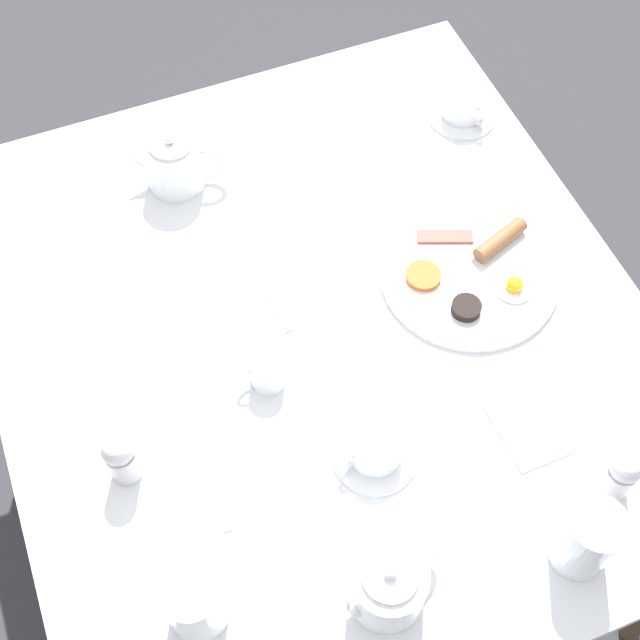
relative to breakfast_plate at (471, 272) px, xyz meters
The scene contains 15 objects.
ground_plane 0.77m from the breakfast_plate, ahead, with size 8.00×8.00×0.00m, color #333338.
table 0.29m from the breakfast_plate, ahead, with size 1.08×1.23×0.70m.
breakfast_plate is the anchor object (origin of this frame).
teapot_near 0.57m from the breakfast_plate, 43.88° to the right, with size 0.19×0.11×0.12m.
teapot_far 0.58m from the breakfast_plate, 51.26° to the left, with size 0.19×0.11×0.12m.
teacup_with_saucer_left 0.39m from the breakfast_plate, 40.57° to the left, with size 0.14×0.14×0.06m.
teacup_with_saucer_right 0.38m from the breakfast_plate, 114.54° to the right, with size 0.14×0.14×0.06m.
water_glass_tall 0.51m from the breakfast_plate, 80.69° to the left, with size 0.08×0.08×0.14m.
water_glass_short 0.73m from the breakfast_plate, 31.59° to the left, with size 0.08×0.08×0.12m.
creamer_jug 0.41m from the breakfast_plate, ahead, with size 0.08×0.06×0.06m.
pepper_grinder 0.67m from the breakfast_plate, 11.61° to the left, with size 0.05×0.05×0.11m.
salt_grinder 0.44m from the breakfast_plate, 92.44° to the left, with size 0.05×0.05×0.11m.
napkin_folded 0.30m from the breakfast_plate, 80.75° to the left, with size 0.10×0.13×0.01m.
fork_by_plate 0.57m from the breakfast_plate, 19.83° to the left, with size 0.03×0.18×0.00m.
knife_by_plate 0.36m from the breakfast_plate, 16.91° to the right, with size 0.02×0.19×0.00m.
Camera 1 is at (0.29, 0.73, 1.99)m, focal length 50.00 mm.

